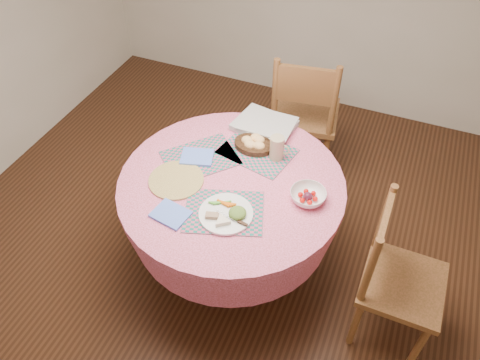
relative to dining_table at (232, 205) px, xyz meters
The scene contains 16 objects.
ground 0.56m from the dining_table, ahead, with size 4.00×4.00×0.00m, color #331C0F.
room_envelope 1.16m from the dining_table, ahead, with size 4.01×4.01×2.71m.
dining_table is the anchor object (origin of this frame).
chair_right 0.95m from the dining_table, ahead, with size 0.42×0.44×0.93m.
chair_back 1.03m from the dining_table, 83.27° to the left, with size 0.54×0.52×1.03m.
placemat_front 0.30m from the dining_table, 76.66° to the right, with size 0.40×0.30×0.01m, color #136D5D.
placemat_left 0.33m from the dining_table, 156.52° to the left, with size 0.40×0.30×0.01m, color #136D5D.
placemat_back 0.34m from the dining_table, 81.52° to the left, with size 0.40×0.30×0.01m, color #136D5D.
wicker_trivet 0.36m from the dining_table, 158.37° to the right, with size 0.30×0.30×0.01m, color olive.
napkin_near 0.44m from the dining_table, 119.06° to the right, with size 0.18×0.14×0.01m, color #5C81ED.
napkin_far 0.34m from the dining_table, 159.59° to the left, with size 0.18×0.14×0.01m, color #5C81ED.
dinner_plate 0.33m from the dining_table, 72.22° to the right, with size 0.28×0.28×0.05m.
bread_bowl 0.38m from the dining_table, 87.84° to the left, with size 0.23×0.23×0.08m.
latte_mug 0.42m from the dining_table, 58.74° to the left, with size 0.12×0.08×0.14m.
fruit_bowl 0.48m from the dining_table, ahead, with size 0.22×0.22×0.06m.
newspaper_stack 0.55m from the dining_table, 89.30° to the left, with size 0.38×0.33×0.04m.
Camera 1 is at (0.72, -1.63, 2.55)m, focal length 35.00 mm.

